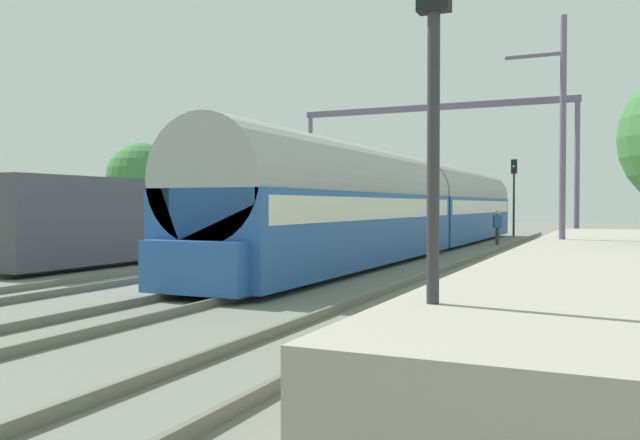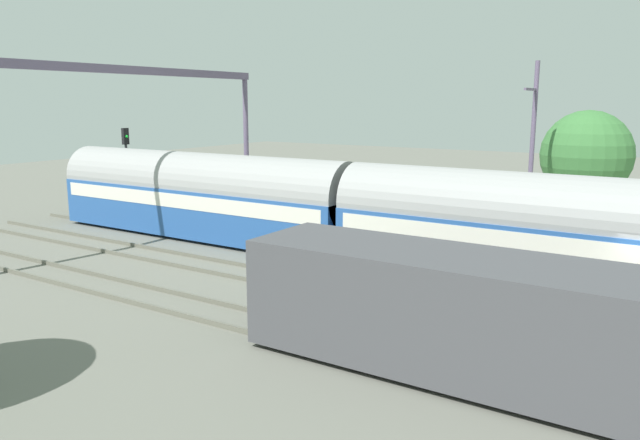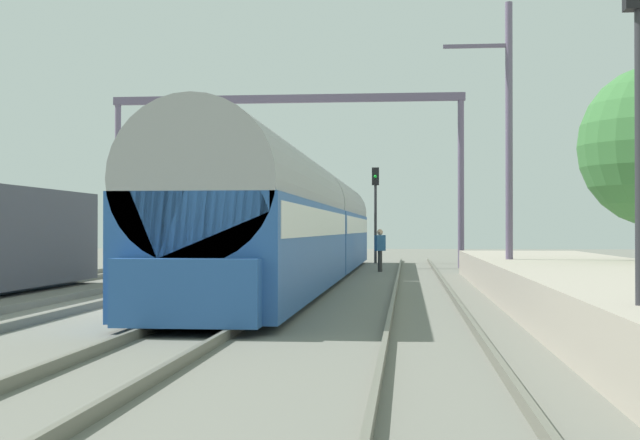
{
  "view_description": "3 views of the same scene",
  "coord_description": "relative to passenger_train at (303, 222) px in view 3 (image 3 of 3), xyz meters",
  "views": [
    {
      "loc": [
        9.9,
        -16.55,
        2.0
      ],
      "look_at": [
        1.96,
        0.98,
        1.56
      ],
      "focal_mm": 37.0,
      "sensor_mm": 36.0,
      "label": 1
    },
    {
      "loc": [
        -18.87,
        -0.76,
        6.29
      ],
      "look_at": [
        1.63,
        12.33,
        1.56
      ],
      "focal_mm": 34.18,
      "sensor_mm": 36.0,
      "label": 2
    },
    {
      "loc": [
        5.49,
        -19.5,
        1.73
      ],
      "look_at": [
        0.98,
        27.1,
        2.21
      ],
      "focal_mm": 50.71,
      "sensor_mm": 36.0,
      "label": 3
    }
  ],
  "objects": [
    {
      "name": "person_crossing",
      "position": [
        2.42,
        6.2,
        -0.94
      ],
      "size": [
        0.47,
        0.4,
        1.73
      ],
      "rotation": [
        0.0,
        0.0,
        3.64
      ],
      "color": "#343434",
      "rests_on": "ground"
    },
    {
      "name": "catenary_gantry",
      "position": [
        -1.96,
        10.22,
        3.91
      ],
      "size": [
        16.17,
        0.28,
        7.86
      ],
      "color": "slate",
      "rests_on": "ground"
    },
    {
      "name": "track_west",
      "position": [
        -3.92,
        -11.05,
        -1.89
      ],
      "size": [
        1.52,
        60.0,
        0.16
      ],
      "color": "#646356",
      "rests_on": "ground"
    },
    {
      "name": "track_east",
      "position": [
        0.0,
        -11.05,
        -1.89
      ],
      "size": [
        1.52,
        60.0,
        0.16
      ],
      "color": "#646356",
      "rests_on": "ground"
    },
    {
      "name": "track_far_east",
      "position": [
        3.92,
        -11.05,
        -1.89
      ],
      "size": [
        1.52,
        60.0,
        0.16
      ],
      "color": "#646356",
      "rests_on": "ground"
    },
    {
      "name": "platform",
      "position": [
        7.74,
        -9.05,
        -1.52
      ],
      "size": [
        4.4,
        28.0,
        0.9
      ],
      "color": "#A39989",
      "rests_on": "ground"
    },
    {
      "name": "railway_signal_far",
      "position": [
        1.92,
        15.5,
        1.16
      ],
      "size": [
        0.36,
        0.3,
        4.88
      ],
      "color": "#2D2D33",
      "rests_on": "ground"
    },
    {
      "name": "passenger_train",
      "position": [
        0.0,
        0.0,
        0.0
      ],
      "size": [
        2.93,
        32.85,
        3.82
      ],
      "color": "#28569E",
      "rests_on": "ground"
    },
    {
      "name": "catenary_pole_east_mid",
      "position": [
        6.28,
        -5.33,
        2.18
      ],
      "size": [
        1.9,
        0.2,
        8.0
      ],
      "color": "slate",
      "rests_on": "ground"
    },
    {
      "name": "ground",
      "position": [
        -1.96,
        -11.05,
        -1.97
      ],
      "size": [
        120.0,
        120.0,
        0.0
      ],
      "primitive_type": "plane",
      "color": "slate"
    }
  ]
}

